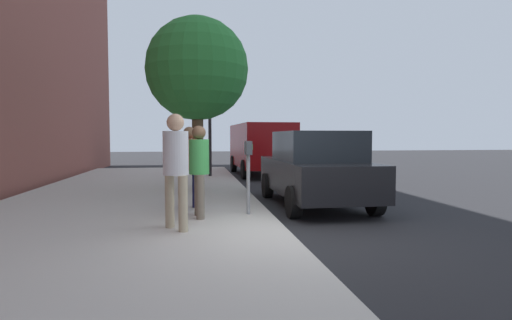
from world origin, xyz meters
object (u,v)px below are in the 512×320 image
(parking_officer, at_px, (190,161))
(street_tree, at_px, (197,70))
(parking_meter, at_px, (248,162))
(pedestrian_bystander, at_px, (176,161))
(pedestrian_at_meter, at_px, (199,164))
(traffic_signal, at_px, (213,112))
(parked_sedan_near, at_px, (315,168))
(parked_van_far, at_px, (260,146))

(parking_officer, distance_m, street_tree, 4.03)
(parking_meter, height_order, pedestrian_bystander, pedestrian_bystander)
(pedestrian_at_meter, height_order, traffic_signal, traffic_signal)
(street_tree, bearing_deg, parking_meter, -167.13)
(pedestrian_at_meter, distance_m, traffic_signal, 8.20)
(pedestrian_at_meter, xyz_separation_m, parked_sedan_near, (1.76, -2.75, -0.24))
(parking_meter, distance_m, parking_officer, 1.37)
(parking_meter, relative_size, pedestrian_bystander, 0.76)
(parked_van_far, relative_size, street_tree, 1.08)
(parked_sedan_near, bearing_deg, parking_officer, 105.24)
(parking_meter, height_order, parking_officer, parking_officer)
(street_tree, bearing_deg, parked_sedan_near, -131.85)
(pedestrian_at_meter, relative_size, traffic_signal, 0.47)
(traffic_signal, bearing_deg, parking_meter, -177.68)
(parking_meter, distance_m, pedestrian_bystander, 1.74)
(pedestrian_at_meter, relative_size, parked_sedan_near, 0.38)
(parking_officer, xyz_separation_m, traffic_signal, (7.09, -0.80, 1.43))
(parking_officer, height_order, parked_sedan_near, parking_officer)
(street_tree, xyz_separation_m, traffic_signal, (3.85, -0.60, -0.96))
(parking_meter, xyz_separation_m, parked_sedan_near, (1.58, -1.81, -0.27))
(parking_meter, xyz_separation_m, street_tree, (4.02, 0.92, 2.37))
(pedestrian_at_meter, bearing_deg, street_tree, 84.78)
(pedestrian_bystander, height_order, parking_officer, pedestrian_bystander)
(traffic_signal, bearing_deg, pedestrian_at_meter, 175.59)
(traffic_signal, bearing_deg, pedestrian_bystander, 173.65)
(pedestrian_at_meter, xyz_separation_m, parking_officer, (0.96, 0.18, 0.00))
(parked_sedan_near, height_order, street_tree, street_tree)
(parking_meter, bearing_deg, parked_sedan_near, -48.90)
(pedestrian_at_meter, height_order, pedestrian_bystander, pedestrian_bystander)
(parking_meter, xyz_separation_m, parking_officer, (0.78, 1.12, -0.03))
(street_tree, bearing_deg, traffic_signal, -8.84)
(pedestrian_at_meter, bearing_deg, parking_meter, 5.90)
(parking_officer, height_order, traffic_signal, traffic_signal)
(pedestrian_at_meter, relative_size, parking_officer, 1.00)
(pedestrian_at_meter, distance_m, parked_van_far, 10.21)
(parking_officer, bearing_deg, parking_meter, 6.07)
(parked_van_far, xyz_separation_m, traffic_signal, (-1.78, 2.13, 1.32))
(parked_van_far, height_order, traffic_signal, traffic_signal)
(pedestrian_bystander, relative_size, parked_sedan_near, 0.42)
(parking_meter, bearing_deg, pedestrian_at_meter, 100.83)
(parked_van_far, bearing_deg, pedestrian_bystander, 163.82)
(pedestrian_at_meter, distance_m, parked_sedan_near, 3.27)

